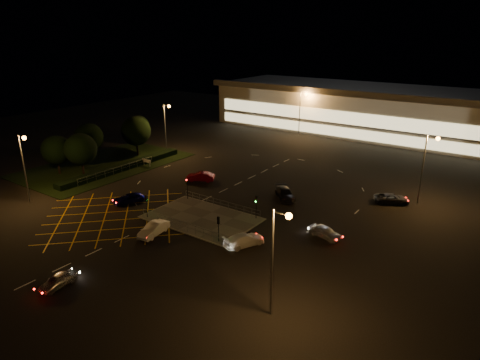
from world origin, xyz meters
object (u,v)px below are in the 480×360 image
Objects in this scene: car_near_silver at (58,281)px; car_left_blue at (128,199)px; car_approach_white at (244,240)px; car_right_silver at (325,232)px; car_circ_red at (200,177)px; signal_nw at (187,184)px; car_queue_white at (154,229)px; signal_ne at (256,203)px; car_east_grey at (392,199)px; car_far_dkgrey at (285,193)px; signal_se at (218,224)px; signal_sw at (146,201)px.

car_near_silver is 0.86× the size of car_left_blue.
car_right_silver is at bearing -109.20° from car_approach_white.
car_circ_red is 0.93× the size of car_approach_white.
signal_nw is 8.69m from car_left_blue.
car_queue_white is at bearing 137.14° from car_right_silver.
car_queue_white is 20.72m from car_right_silver.
signal_ne reaches higher than car_queue_white.
signal_nw is 29.59m from car_east_grey.
car_left_blue is 0.89× the size of car_approach_white.
car_queue_white is at bearing -8.72° from car_left_blue.
car_far_dkgrey reaches higher than car_left_blue.
car_left_blue is at bearing 21.04° from car_approach_white.
car_left_blue is 0.91× the size of car_east_grey.
car_approach_white reaches higher than car_left_blue.
signal_ne is 17.55m from car_circ_red.
signal_nw is 21.74m from car_right_silver.
car_east_grey is at bearing -118.37° from signal_se.
car_queue_white is at bearing -3.17° from car_circ_red.
car_left_blue is at bearing 174.65° from car_far_dkgrey.
car_east_grey is at bearing 44.02° from car_queue_white.
car_right_silver reaches higher than car_east_grey.
car_left_blue is 28.55m from car_right_silver.
car_near_silver is at bearing 106.89° from signal_sw.
car_near_silver is (4.94, -24.26, -1.71)m from signal_nw.
car_far_dkgrey is 1.23× the size of car_right_silver.
car_circ_red is at bearing 154.94° from signal_ne.
car_circ_red is (-3.83, 7.40, -1.60)m from signal_nw.
car_far_dkgrey is at bearing 74.80° from car_near_silver.
signal_nw reaches higher than car_queue_white.
signal_ne is at bearing 106.06° from car_right_silver.
signal_nw reaches higher than car_left_blue.
signal_nw is at bearing 60.64° from car_left_blue.
car_right_silver is 0.91× the size of car_circ_red.
car_left_blue is (-18.19, 2.15, -1.75)m from signal_se.
signal_sw is 0.63× the size of car_approach_white.
signal_sw reaches higher than car_far_dkgrey.
car_approach_white is at bearing 25.43° from car_circ_red.
car_circ_red is (-15.83, 7.40, -1.60)m from signal_ne.
signal_se is 1.00× the size of signal_ne.
car_circ_red is (-3.83, 15.39, -1.60)m from signal_sw.
signal_nw is 0.63× the size of car_approach_white.
car_east_grey is at bearing -16.84° from car_far_dkgrey.
car_queue_white is 0.98× the size of car_circ_red.
signal_se is at bearing 12.85° from car_queue_white.
car_near_silver is at bearing -41.50° from car_left_blue.
car_far_dkgrey is (-0.59, 16.70, -1.61)m from signal_se.
car_east_grey is at bearing 79.35° from car_circ_red.
car_far_dkgrey is at bearing 67.77° from car_circ_red.
signal_ne is 0.71× the size of car_left_blue.
signal_se is 16.79m from car_far_dkgrey.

